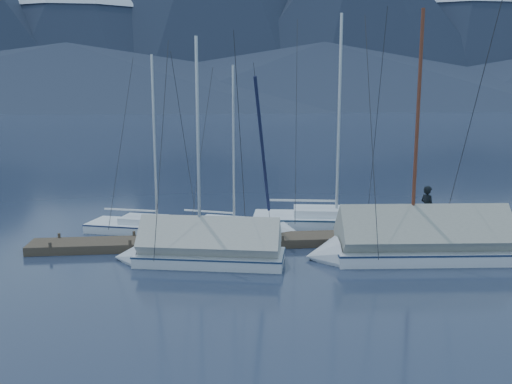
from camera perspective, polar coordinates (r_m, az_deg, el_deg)
ground at (r=20.48m, az=0.61°, el=-7.05°), size 1000.00×1000.00×0.00m
mountain_range at (r=393.47m, az=-5.52°, el=17.68°), size 877.00×584.00×150.50m
dock at (r=22.36m, az=0.00°, el=-5.28°), size 18.00×1.50×0.54m
mooring_posts at (r=22.25m, az=-1.28°, el=-4.72°), size 15.12×1.52×0.35m
sailboat_open_left at (r=24.57m, az=-9.37°, el=-3.91°), size 6.71×3.76×8.55m
sailboat_open_mid at (r=24.07m, az=-1.35°, el=-4.09°), size 6.28×3.94×8.06m
sailboat_open_right at (r=25.84m, az=9.68°, el=-3.15°), size 8.29×3.83×10.60m
sailboat_covered_near at (r=21.12m, az=15.59°, el=-5.48°), size 7.89×3.33×10.04m
sailboat_covered_far at (r=20.01m, az=-6.26°, el=-6.23°), size 6.57×3.21×8.85m
person at (r=24.32m, az=17.57°, el=-1.61°), size 0.68×0.82×1.93m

